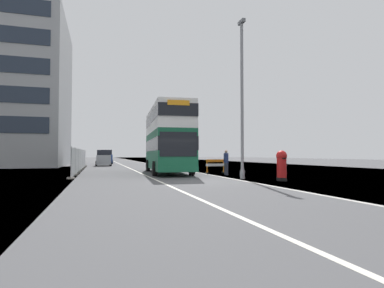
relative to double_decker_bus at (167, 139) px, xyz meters
name	(u,v)px	position (x,y,z in m)	size (l,w,h in m)	color
ground	(205,182)	(0.44, -7.86, -2.72)	(140.00, 280.00, 0.10)	#4C4C4F
double_decker_bus	(167,139)	(0.00, 0.00, 0.00)	(3.36, 10.49, 5.03)	#145638
lamppost_foreground	(242,103)	(3.07, -6.98, 1.87)	(0.29, 0.70, 9.57)	gray
red_pillar_postbox	(282,164)	(4.54, -8.86, -1.75)	(0.59, 0.59, 1.68)	black
roadworks_barrier	(215,165)	(3.44, -1.50, -2.02)	(1.57, 0.58, 1.07)	orange
construction_site_fence	(80,160)	(-6.70, 5.96, -1.75)	(0.44, 20.60, 1.94)	#A8AAAD
car_oncoming_near	(103,158)	(-4.53, 17.56, -1.72)	(1.93, 3.86, 2.01)	gray
car_receding_mid	(106,157)	(-3.97, 26.72, -1.66)	(1.94, 4.22, 2.15)	navy
bare_tree_far_verge_near	(54,149)	(-12.59, 35.70, -0.20)	(2.27, 2.12, 5.37)	#4C3D2D
bare_tree_far_verge_mid	(37,150)	(-16.27, 41.33, -0.41)	(3.06, 2.98, 4.85)	#4C3D2D
pedestrian_at_kerb	(226,162)	(3.51, -3.44, -1.78)	(0.34, 0.34, 1.77)	#2D3342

